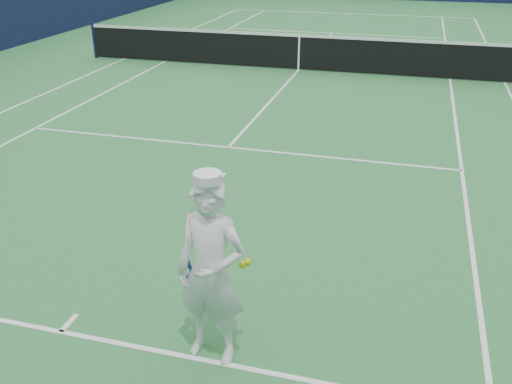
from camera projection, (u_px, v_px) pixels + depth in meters
ground at (298, 71)px, 16.13m from camera, size 80.00×80.00×0.00m
court_markings at (298, 70)px, 16.13m from camera, size 11.03×23.83×0.01m
tennis_net at (299, 51)px, 15.89m from camera, size 12.88×0.09×1.07m
tennis_player at (211, 272)px, 5.09m from camera, size 0.76×0.55×1.89m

